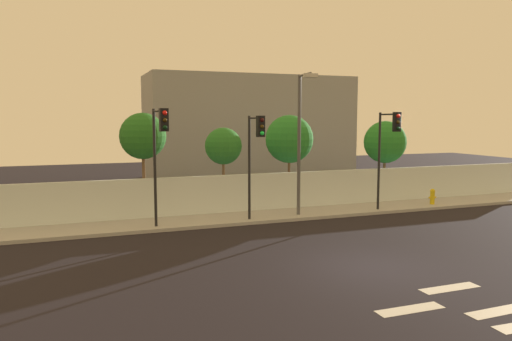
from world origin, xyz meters
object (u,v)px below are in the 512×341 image
object	(u,v)px
traffic_light_center	(255,145)
traffic_light_right	(159,142)
traffic_light_left	(388,139)
roadside_tree_leftmost	(143,136)
street_lamp_curbside	(301,133)
roadside_tree_midright	(289,139)
roadside_tree_midleft	(223,146)
fire_hydrant	(432,196)
roadside_tree_rightmost	(385,142)

from	to	relation	value
traffic_light_center	traffic_light_right	distance (m)	4.16
traffic_light_left	roadside_tree_leftmost	size ratio (longest dim) A/B	0.97
traffic_light_right	street_lamp_curbside	size ratio (longest dim) A/B	0.75
street_lamp_curbside	roadside_tree_midright	xyz separation A→B (m)	(0.99, 3.44, -0.42)
roadside_tree_midleft	fire_hydrant	bearing A→B (deg)	-17.03
fire_hydrant	roadside_tree_midleft	size ratio (longest dim) A/B	0.20
traffic_light_left	roadside_tree_midleft	size ratio (longest dim) A/B	1.14
street_lamp_curbside	roadside_tree_midleft	distance (m)	4.42
traffic_light_right	traffic_light_left	bearing A→B (deg)	-0.95
street_lamp_curbside	roadside_tree_leftmost	xyz separation A→B (m)	(-6.68, 3.44, -0.18)
roadside_tree_midright	roadside_tree_rightmost	world-z (taller)	roadside_tree_midright
traffic_light_right	roadside_tree_midright	size ratio (longest dim) A/B	1.01
traffic_light_left	roadside_tree_leftmost	world-z (taller)	traffic_light_left
traffic_light_right	street_lamp_curbside	world-z (taller)	street_lamp_curbside
fire_hydrant	traffic_light_center	bearing A→B (deg)	-175.99
traffic_light_center	roadside_tree_rightmost	world-z (taller)	traffic_light_center
traffic_light_left	traffic_light_right	world-z (taller)	traffic_light_right
street_lamp_curbside	roadside_tree_midleft	size ratio (longest dim) A/B	1.54
roadside_tree_leftmost	roadside_tree_midright	bearing A→B (deg)	-0.00
fire_hydrant	roadside_tree_midleft	distance (m)	11.31
roadside_tree_midright	roadside_tree_leftmost	bearing A→B (deg)	180.00
fire_hydrant	street_lamp_curbside	bearing A→B (deg)	-178.43
traffic_light_right	fire_hydrant	xyz separation A→B (m)	(14.40, 0.84, -3.13)
traffic_light_center	fire_hydrant	size ratio (longest dim) A/B	5.63
traffic_light_center	roadside_tree_midleft	bearing A→B (deg)	93.93
roadside_tree_leftmost	roadside_tree_midright	size ratio (longest dim) A/B	1.02
roadside_tree_leftmost	traffic_light_center	bearing A→B (deg)	-42.65
roadside_tree_leftmost	traffic_light_right	bearing A→B (deg)	-88.25
fire_hydrant	roadside_tree_rightmost	xyz separation A→B (m)	(-0.77, 3.22, 2.70)
roadside_tree_rightmost	traffic_light_right	bearing A→B (deg)	-163.39
roadside_tree_midright	fire_hydrant	bearing A→B (deg)	-25.20
traffic_light_left	traffic_light_center	world-z (taller)	traffic_light_left
traffic_light_right	roadside_tree_leftmost	distance (m)	4.07
roadside_tree_midleft	roadside_tree_midright	world-z (taller)	roadside_tree_midright
traffic_light_center	roadside_tree_rightmost	bearing A→B (deg)	22.57
roadside_tree_midright	traffic_light_center	bearing A→B (deg)	-130.80
traffic_light_left	roadside_tree_midright	bearing A→B (deg)	127.27
roadside_tree_midleft	roadside_tree_midright	distance (m)	3.68
traffic_light_right	roadside_tree_midright	distance (m)	8.58
traffic_light_right	roadside_tree_midleft	world-z (taller)	traffic_light_right
traffic_light_left	roadside_tree_midleft	world-z (taller)	traffic_light_left
traffic_light_right	roadside_tree_midleft	size ratio (longest dim) A/B	1.17
traffic_light_center	roadside_tree_rightmost	distance (m)	10.26
traffic_light_left	traffic_light_right	distance (m)	10.78
traffic_light_center	traffic_light_right	xyz separation A→B (m)	(-4.15, -0.13, 0.20)
traffic_light_center	fire_hydrant	xyz separation A→B (m)	(10.24, 0.72, -2.93)
street_lamp_curbside	roadside_tree_rightmost	bearing A→B (deg)	25.92
traffic_light_right	roadside_tree_leftmost	bearing A→B (deg)	91.75
traffic_light_right	roadside_tree_midleft	distance (m)	5.64
traffic_light_left	roadside_tree_midleft	xyz separation A→B (m)	(-6.90, 4.24, -0.42)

